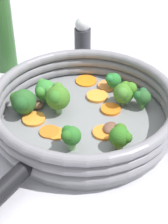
{
  "coord_description": "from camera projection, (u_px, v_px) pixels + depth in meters",
  "views": [
    {
      "loc": [
        0.2,
        -0.51,
        0.45
      ],
      "look_at": [
        0.0,
        0.0,
        0.03
      ],
      "focal_mm": 60.0,
      "sensor_mm": 36.0,
      "label": 1
    }
  ],
  "objects": [
    {
      "name": "mushroom_piece_1",
      "position": [
        37.0,
        105.0,
        0.72
      ],
      "size": [
        0.03,
        0.03,
        0.01
      ],
      "primitive_type": "ellipsoid",
      "rotation": [
        0.0,
        0.0,
        2.17
      ],
      "color": "brown",
      "rests_on": "skillet"
    },
    {
      "name": "carrot_slice_7",
      "position": [
        34.0,
        119.0,
        0.69
      ],
      "size": [
        0.06,
        0.06,
        0.0
      ],
      "primitive_type": "cylinder",
      "rotation": [
        0.0,
        0.0,
        5.84
      ],
      "color": "orange",
      "rests_on": "skillet"
    },
    {
      "name": "broccoli_floret_6",
      "position": [
        45.0,
        90.0,
        0.72
      ],
      "size": [
        0.04,
        0.05,
        0.05
      ],
      "color": "#6BA660",
      "rests_on": "skillet"
    },
    {
      "name": "carrot_slice_5",
      "position": [
        107.0,
        86.0,
        0.78
      ],
      "size": [
        0.05,
        0.05,
        0.01
      ],
      "primitive_type": "cylinder",
      "rotation": [
        0.0,
        0.0,
        4.94
      ],
      "color": "#F68C41",
      "rests_on": "skillet"
    },
    {
      "name": "carrot_slice_8",
      "position": [
        111.0,
        109.0,
        0.71
      ],
      "size": [
        0.05,
        0.05,
        0.01
      ],
      "primitive_type": "cylinder",
      "rotation": [
        0.0,
        0.0,
        5.18
      ],
      "color": "orange",
      "rests_on": "skillet"
    },
    {
      "name": "salt_shaker",
      "position": [
        83.0,
        40.0,
        0.87
      ],
      "size": [
        0.04,
        0.04,
        0.11
      ],
      "color": "#333338",
      "rests_on": "ground_plane"
    },
    {
      "name": "broccoli_floret_3",
      "position": [
        58.0,
        96.0,
        0.69
      ],
      "size": [
        0.05,
        0.05,
        0.06
      ],
      "color": "#7FB568",
      "rests_on": "skillet"
    },
    {
      "name": "oil_bottle",
      "position": [
        1.0,
        24.0,
        0.81
      ],
      "size": [
        0.05,
        0.05,
        0.26
      ],
      "color": "#2D5B28",
      "rests_on": "ground_plane"
    },
    {
      "name": "carrot_slice_6",
      "position": [
        98.0,
        96.0,
        0.74
      ],
      "size": [
        0.05,
        0.05,
        0.01
      ],
      "primitive_type": "cylinder",
      "rotation": [
        0.0,
        0.0,
        5.95
      ],
      "color": "orange",
      "rests_on": "skillet"
    },
    {
      "name": "mushroom_piece_0",
      "position": [
        110.0,
        128.0,
        0.66
      ],
      "size": [
        0.03,
        0.03,
        0.01
      ],
      "primitive_type": "ellipsoid",
      "rotation": [
        0.0,
        0.0,
        1.61
      ],
      "color": "brown",
      "rests_on": "skillet"
    },
    {
      "name": "carrot_slice_9",
      "position": [
        86.0,
        81.0,
        0.79
      ],
      "size": [
        0.05,
        0.05,
        0.0
      ],
      "primitive_type": "cylinder",
      "rotation": [
        0.0,
        0.0,
        4.82
      ],
      "color": "orange",
      "rests_on": "skillet"
    },
    {
      "name": "broccoli_floret_4",
      "position": [
        125.0,
        92.0,
        0.71
      ],
      "size": [
        0.04,
        0.05,
        0.05
      ],
      "color": "#7FA257",
      "rests_on": "skillet"
    },
    {
      "name": "skillet_rivet_left",
      "position": [
        18.0,
        159.0,
        0.6
      ],
      "size": [
        0.01,
        0.01,
        0.01
      ],
      "primitive_type": "sphere",
      "color": "gray",
      "rests_on": "skillet"
    },
    {
      "name": "ground_plane",
      "position": [
        84.0,
        126.0,
        0.7
      ],
      "size": [
        4.0,
        4.0,
        0.0
      ],
      "primitive_type": "plane",
      "color": "#B8B5C0"
    },
    {
      "name": "skillet_rivet_right",
      "position": [
        46.0,
        173.0,
        0.58
      ],
      "size": [
        0.01,
        0.01,
        0.01
      ],
      "primitive_type": "sphere",
      "color": "gray",
      "rests_on": "skillet"
    },
    {
      "name": "broccoli_floret_0",
      "position": [
        120.0,
        136.0,
        0.62
      ],
      "size": [
        0.04,
        0.04,
        0.04
      ],
      "color": "olive",
      "rests_on": "skillet"
    },
    {
      "name": "broccoli_floret_1",
      "position": [
        113.0,
        80.0,
        0.76
      ],
      "size": [
        0.03,
        0.03,
        0.04
      ],
      "color": "#85A868",
      "rests_on": "skillet"
    },
    {
      "name": "skillet_rim_wall",
      "position": [
        84.0,
        106.0,
        0.68
      ],
      "size": [
        0.34,
        0.34,
        0.06
      ],
      "color": "gray",
      "rests_on": "skillet"
    },
    {
      "name": "skillet",
      "position": [
        84.0,
        122.0,
        0.7
      ],
      "size": [
        0.32,
        0.32,
        0.02
      ],
      "primitive_type": "cylinder",
      "color": "gray",
      "rests_on": "ground_plane"
    },
    {
      "name": "carrot_slice_2",
      "position": [
        122.0,
        89.0,
        0.77
      ],
      "size": [
        0.05,
        0.05,
        0.0
      ],
      "primitive_type": "cylinder",
      "rotation": [
        0.0,
        0.0,
        4.06
      ],
      "color": "orange",
      "rests_on": "skillet"
    },
    {
      "name": "carrot_slice_1",
      "position": [
        104.0,
        132.0,
        0.66
      ],
      "size": [
        0.06,
        0.06,
        0.0
      ],
      "primitive_type": "cylinder",
      "rotation": [
        0.0,
        0.0,
        2.45
      ],
      "color": "orange",
      "rests_on": "skillet"
    },
    {
      "name": "carrot_slice_0",
      "position": [
        114.0,
        162.0,
        0.6
      ],
      "size": [
        0.04,
        0.04,
        0.0
      ],
      "primitive_type": "cylinder",
      "rotation": [
        0.0,
        0.0,
        4.8
      ],
      "color": "orange",
      "rests_on": "skillet"
    },
    {
      "name": "broccoli_floret_2",
      "position": [
        143.0,
        97.0,
        0.71
      ],
      "size": [
        0.03,
        0.03,
        0.04
      ],
      "color": "#61984B",
      "rests_on": "skillet"
    },
    {
      "name": "broccoli_floret_7",
      "position": [
        70.0,
        136.0,
        0.61
      ],
      "size": [
        0.04,
        0.04,
        0.04
      ],
      "color": "#7CB56A",
      "rests_on": "skillet"
    },
    {
      "name": "broccoli_floret_5",
      "position": [
        23.0,
        102.0,
        0.69
      ],
      "size": [
        0.05,
        0.05,
        0.05
      ],
      "color": "#638652",
      "rests_on": "skillet"
    },
    {
      "name": "carrot_slice_3",
      "position": [
        49.0,
        132.0,
        0.66
      ],
      "size": [
        0.04,
        0.04,
        0.0
      ],
      "primitive_type": "cylinder",
      "rotation": [
        0.0,
        0.0,
        5.0
      ],
      "color": "orange",
      "rests_on": "skillet"
    },
    {
      "name": "carrot_slice_4",
      "position": [
        57.0,
        134.0,
        0.66
      ],
      "size": [
        0.05,
        0.05,
        0.0
      ],
      "primitive_type": "cylinder",
      "rotation": [
        0.0,
        0.0,
        2.53
      ],
      "color": "orange",
      "rests_on": "skillet"
    }
  ]
}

